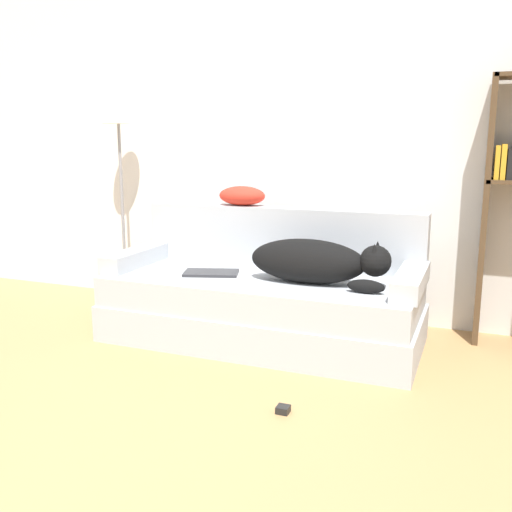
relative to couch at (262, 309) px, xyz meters
The scene contains 10 objects.
wall_back 1.35m from the couch, 98.86° to the left, with size 7.02×0.06×2.70m.
couch is the anchor object (origin of this frame).
couch_backrest 0.55m from the couch, 90.00° to the left, with size 1.93×0.15×0.40m.
couch_arm_left 0.95m from the couch, behind, with size 0.15×0.67×0.11m.
couch_arm_right 0.95m from the couch, ahead, with size 0.15×0.67×0.11m.
dog 0.51m from the couch, ahead, with size 0.85×0.28×0.27m.
laptop 0.40m from the couch, 169.57° to the right, with size 0.39×0.29×0.02m.
throw_pillow 0.83m from the couch, 128.05° to the left, with size 0.33×0.21×0.13m.
floor_lamp 1.82m from the couch, 160.96° to the left, with size 0.24×0.24×1.59m.
power_adapter 1.02m from the couch, 62.99° to the right, with size 0.06×0.06×0.03m.
Camera 1 is at (1.37, -1.31, 1.26)m, focal length 40.00 mm.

